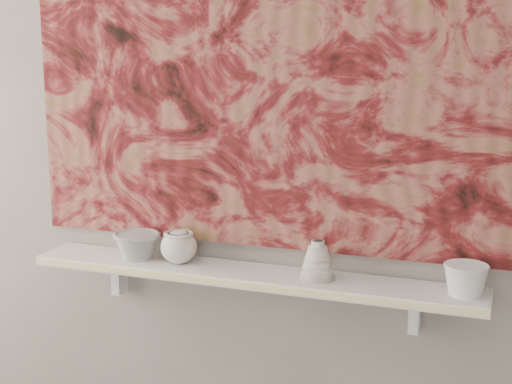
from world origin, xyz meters
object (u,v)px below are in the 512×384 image
at_px(painting, 258,65).
at_px(shelf, 249,276).
at_px(bowl_grey, 137,245).
at_px(bowl_white, 466,279).
at_px(bell_vessel, 318,260).
at_px(cup_cream, 179,247).

bearing_deg(painting, shelf, -90.00).
height_order(bowl_grey, bowl_white, same).
bearing_deg(bell_vessel, shelf, 180.00).
distance_m(bowl_grey, bell_vessel, 0.59).
bearing_deg(bowl_grey, bowl_white, 0.00).
relative_size(shelf, bowl_white, 11.50).
height_order(bowl_grey, bell_vessel, bell_vessel).
xyz_separation_m(shelf, cup_cream, (-0.23, 0.00, 0.07)).
distance_m(shelf, bowl_grey, 0.39).
relative_size(shelf, bell_vessel, 12.24).
height_order(shelf, bowl_grey, bowl_grey).
height_order(painting, bowl_white, painting).
bearing_deg(shelf, painting, 90.00).
bearing_deg(painting, bowl_grey, -168.07).
bearing_deg(bowl_white, cup_cream, 180.00).
relative_size(painting, cup_cream, 13.19).
distance_m(painting, bowl_white, 0.85).
relative_size(bowl_grey, cup_cream, 1.33).
distance_m(bell_vessel, bowl_white, 0.42).
distance_m(cup_cream, bell_vessel, 0.45).
relative_size(painting, bowl_white, 12.32).
height_order(bowl_grey, cup_cream, cup_cream).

